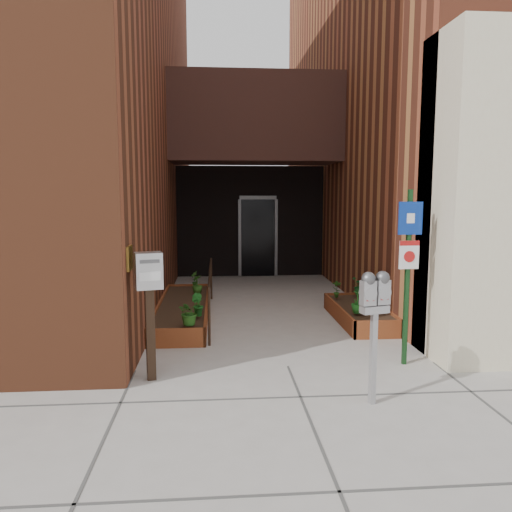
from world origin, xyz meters
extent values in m
plane|color=#9E9991|center=(0.00, 0.00, 0.00)|extent=(80.00, 80.00, 0.00)
cube|color=brown|center=(-6.00, 6.70, 5.00)|extent=(8.00, 14.60, 10.00)
cube|color=brown|center=(6.00, 7.15, 5.00)|extent=(8.00, 13.70, 10.00)
cube|color=beige|center=(2.55, 0.20, 2.20)|extent=(1.10, 1.20, 4.40)
cube|color=#321B16|center=(0.00, 6.00, 4.00)|extent=(4.20, 2.00, 2.00)
cube|color=black|center=(0.00, 7.40, 1.50)|extent=(4.00, 0.30, 3.00)
cube|color=black|center=(0.20, 7.22, 1.05)|extent=(0.90, 0.06, 2.10)
cube|color=#B79338|center=(-1.99, -0.20, 1.50)|extent=(0.04, 0.30, 0.30)
cube|color=maroon|center=(-1.55, 0.92, 0.15)|extent=(0.90, 0.04, 0.30)
cube|color=maroon|center=(-1.55, 4.48, 0.15)|extent=(0.90, 0.04, 0.30)
cube|color=maroon|center=(-1.98, 2.70, 0.15)|extent=(0.04, 3.60, 0.30)
cube|color=maroon|center=(-1.12, 2.70, 0.15)|extent=(0.04, 3.60, 0.30)
cube|color=black|center=(-1.55, 2.70, 0.13)|extent=(0.82, 3.52, 0.26)
cube|color=maroon|center=(1.60, 1.12, 0.15)|extent=(0.80, 0.04, 0.30)
cube|color=maroon|center=(1.60, 3.28, 0.15)|extent=(0.80, 0.04, 0.30)
cube|color=maroon|center=(1.22, 2.20, 0.15)|extent=(0.04, 2.20, 0.30)
cube|color=maroon|center=(1.98, 2.20, 0.15)|extent=(0.04, 2.20, 0.30)
cube|color=black|center=(1.60, 2.20, 0.13)|extent=(0.72, 2.12, 0.26)
cylinder|color=black|center=(-1.05, 1.00, 0.45)|extent=(0.04, 0.04, 0.90)
cylinder|color=black|center=(-1.05, 4.30, 0.45)|extent=(0.04, 0.04, 0.90)
cylinder|color=black|center=(-1.05, 2.65, 0.88)|extent=(0.04, 3.30, 0.04)
cube|color=#AAAAAC|center=(0.75, -1.23, 0.51)|extent=(0.07, 0.07, 1.02)
cube|color=#AAAAAC|center=(0.75, -1.23, 1.06)|extent=(0.33, 0.19, 0.08)
cube|color=#AAAAAC|center=(0.67, -1.25, 1.24)|extent=(0.17, 0.14, 0.26)
sphere|color=#59595B|center=(0.67, -1.25, 1.39)|extent=(0.15, 0.15, 0.15)
cube|color=white|center=(0.68, -1.30, 1.26)|extent=(0.09, 0.03, 0.05)
cube|color=#B21414|center=(0.68, -1.30, 1.18)|extent=(0.09, 0.03, 0.03)
cube|color=#AAAAAC|center=(0.83, -1.21, 1.24)|extent=(0.17, 0.14, 0.26)
sphere|color=#59595B|center=(0.83, -1.21, 1.39)|extent=(0.15, 0.15, 0.15)
cube|color=white|center=(0.85, -1.26, 1.26)|extent=(0.09, 0.03, 0.05)
cube|color=#B21414|center=(0.85, -1.26, 1.18)|extent=(0.09, 0.03, 0.03)
cube|color=#143817|center=(1.57, -0.02, 1.17)|extent=(0.06, 0.06, 2.33)
cube|color=navy|center=(1.57, -0.05, 1.96)|extent=(0.32, 0.03, 0.42)
cube|color=white|center=(1.58, -0.06, 1.96)|extent=(0.11, 0.02, 0.13)
cube|color=white|center=(1.57, -0.05, 1.49)|extent=(0.27, 0.03, 0.37)
cube|color=#B21414|center=(1.58, -0.06, 1.64)|extent=(0.27, 0.02, 0.06)
cylinder|color=#B21414|center=(1.58, -0.06, 1.46)|extent=(0.15, 0.02, 0.15)
cube|color=black|center=(-1.74, -0.32, 0.58)|extent=(0.13, 0.13, 1.15)
cube|color=silver|center=(-1.74, -0.32, 1.36)|extent=(0.36, 0.30, 0.44)
cube|color=#59595B|center=(-1.71, -0.43, 1.49)|extent=(0.23, 0.07, 0.04)
cube|color=white|center=(-1.71, -0.43, 1.31)|extent=(0.25, 0.07, 0.10)
imported|color=#265D1A|center=(-1.35, 1.10, 0.50)|extent=(0.51, 0.51, 0.41)
imported|color=#1A5B1B|center=(-1.25, 1.65, 0.48)|extent=(0.29, 0.29, 0.37)
imported|color=#295A19|center=(-1.32, 3.49, 0.48)|extent=(0.29, 0.29, 0.37)
imported|color=#205117|center=(-1.41, 4.22, 0.46)|extent=(0.23, 0.23, 0.33)
imported|color=#1D631C|center=(1.40, 1.63, 0.49)|extent=(0.24, 0.24, 0.38)
imported|color=#245618|center=(1.35, 2.87, 0.47)|extent=(0.23, 0.23, 0.33)
imported|color=#1A5D21|center=(1.85, 3.10, 0.47)|extent=(0.42, 0.42, 0.33)
camera|label=1|loc=(-0.92, -6.32, 2.30)|focal=35.00mm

